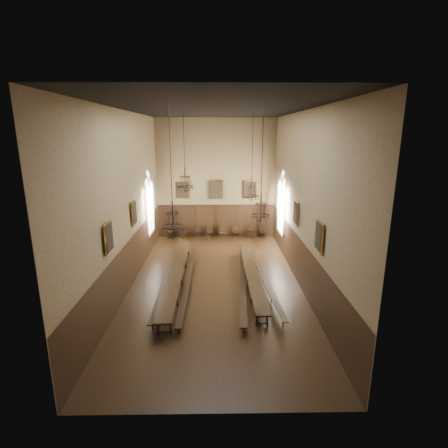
{
  "coord_description": "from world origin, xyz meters",
  "views": [
    {
      "loc": [
        0.17,
        -17.41,
        7.9
      ],
      "look_at": [
        0.48,
        1.5,
        2.95
      ],
      "focal_mm": 28.0,
      "sensor_mm": 36.0,
      "label": 1
    }
  ],
  "objects_px": {
    "bench_right_outer": "(263,278)",
    "chair_5": "(235,234)",
    "table_left": "(177,278)",
    "chair_6": "(250,234)",
    "bench_left_outer": "(167,278)",
    "chandelier_back_left": "(185,182)",
    "chair_1": "(185,234)",
    "chair_2": "(198,235)",
    "chair_0": "(171,234)",
    "chair_3": "(210,234)",
    "chair_4": "(222,235)",
    "bench_left_inner": "(188,281)",
    "chandelier_back_right": "(252,191)",
    "chandelier_front_right": "(261,208)",
    "chandelier_front_left": "(173,219)",
    "table_right": "(251,278)",
    "bench_right_inner": "(243,280)",
    "chair_7": "(262,234)"
  },
  "relations": [
    {
      "from": "table_left",
      "to": "bench_left_inner",
      "type": "bearing_deg",
      "value": -8.04
    },
    {
      "from": "table_left",
      "to": "chair_6",
      "type": "bearing_deg",
      "value": 61.83
    },
    {
      "from": "chair_1",
      "to": "chair_3",
      "type": "distance_m",
      "value": 1.94
    },
    {
      "from": "chair_0",
      "to": "chandelier_front_right",
      "type": "xyz_separation_m",
      "value": [
        5.55,
        -11.06,
        4.42
      ]
    },
    {
      "from": "bench_left_outer",
      "to": "chair_5",
      "type": "xyz_separation_m",
      "value": [
        4.13,
        8.48,
        -0.01
      ]
    },
    {
      "from": "bench_right_inner",
      "to": "bench_right_outer",
      "type": "xyz_separation_m",
      "value": [
        1.14,
        0.27,
        -0.01
      ]
    },
    {
      "from": "bench_left_outer",
      "to": "bench_right_outer",
      "type": "height_order",
      "value": "bench_left_outer"
    },
    {
      "from": "bench_left_outer",
      "to": "chair_2",
      "type": "relative_size",
      "value": 10.97
    },
    {
      "from": "bench_right_outer",
      "to": "bench_right_inner",
      "type": "bearing_deg",
      "value": -166.55
    },
    {
      "from": "chair_1",
      "to": "chandelier_front_left",
      "type": "distance_m",
      "value": 11.74
    },
    {
      "from": "chandelier_front_left",
      "to": "chair_1",
      "type": "bearing_deg",
      "value": 93.04
    },
    {
      "from": "table_right",
      "to": "chair_5",
      "type": "height_order",
      "value": "chair_5"
    },
    {
      "from": "bench_left_outer",
      "to": "bench_right_inner",
      "type": "height_order",
      "value": "bench_left_outer"
    },
    {
      "from": "chandelier_back_left",
      "to": "bench_left_outer",
      "type": "bearing_deg",
      "value": -109.69
    },
    {
      "from": "chair_2",
      "to": "chair_3",
      "type": "relative_size",
      "value": 1.0
    },
    {
      "from": "bench_left_outer",
      "to": "bench_right_inner",
      "type": "relative_size",
      "value": 1.01
    },
    {
      "from": "bench_right_outer",
      "to": "chandelier_front_right",
      "type": "xyz_separation_m",
      "value": [
        -0.57,
        -2.63,
        4.44
      ]
    },
    {
      "from": "chair_4",
      "to": "chair_3",
      "type": "bearing_deg",
      "value": 154.53
    },
    {
      "from": "chair_1",
      "to": "bench_right_inner",
      "type": "bearing_deg",
      "value": -68.97
    },
    {
      "from": "bench_right_inner",
      "to": "chair_2",
      "type": "bearing_deg",
      "value": 108.37
    },
    {
      "from": "chair_3",
      "to": "chandelier_back_left",
      "type": "distance_m",
      "value": 7.77
    },
    {
      "from": "chair_7",
      "to": "chair_3",
      "type": "bearing_deg",
      "value": 173.47
    },
    {
      "from": "bench_right_inner",
      "to": "chandelier_front_right",
      "type": "relative_size",
      "value": 2.09
    },
    {
      "from": "chair_3",
      "to": "chair_4",
      "type": "relative_size",
      "value": 0.99
    },
    {
      "from": "table_left",
      "to": "chair_6",
      "type": "height_order",
      "value": "chair_6"
    },
    {
      "from": "chandelier_front_left",
      "to": "chair_0",
      "type": "bearing_deg",
      "value": 98.72
    },
    {
      "from": "bench_left_inner",
      "to": "chair_5",
      "type": "bearing_deg",
      "value": 71.66
    },
    {
      "from": "table_left",
      "to": "bench_right_outer",
      "type": "xyz_separation_m",
      "value": [
        4.65,
        0.22,
        -0.14
      ]
    },
    {
      "from": "bench_left_outer",
      "to": "chandelier_back_left",
      "type": "height_order",
      "value": "chandelier_back_left"
    },
    {
      "from": "chair_2",
      "to": "chair_1",
      "type": "bearing_deg",
      "value": -159.95
    },
    {
      "from": "chair_2",
      "to": "table_right",
      "type": "bearing_deg",
      "value": -51.44
    },
    {
      "from": "bench_left_outer",
      "to": "chandelier_back_right",
      "type": "height_order",
      "value": "chandelier_back_right"
    },
    {
      "from": "chair_0",
      "to": "chair_6",
      "type": "xyz_separation_m",
      "value": [
        6.13,
        0.07,
        -0.01
      ]
    },
    {
      "from": "bench_right_outer",
      "to": "chair_5",
      "type": "height_order",
      "value": "chair_5"
    },
    {
      "from": "table_right",
      "to": "chair_3",
      "type": "distance_m",
      "value": 8.97
    },
    {
      "from": "chair_2",
      "to": "chair_4",
      "type": "bearing_deg",
      "value": 15.44
    },
    {
      "from": "bench_left_outer",
      "to": "chandelier_front_right",
      "type": "bearing_deg",
      "value": -29.84
    },
    {
      "from": "chair_2",
      "to": "chair_5",
      "type": "relative_size",
      "value": 1.01
    },
    {
      "from": "bench_right_outer",
      "to": "chair_4",
      "type": "bearing_deg",
      "value": 104.22
    },
    {
      "from": "bench_right_outer",
      "to": "chair_0",
      "type": "distance_m",
      "value": 10.41
    },
    {
      "from": "bench_right_inner",
      "to": "chair_3",
      "type": "relative_size",
      "value": 10.83
    },
    {
      "from": "chandelier_front_right",
      "to": "chair_1",
      "type": "bearing_deg",
      "value": 111.93
    },
    {
      "from": "bench_right_outer",
      "to": "chandelier_front_right",
      "type": "height_order",
      "value": "chandelier_front_right"
    },
    {
      "from": "chair_5",
      "to": "chair_6",
      "type": "relative_size",
      "value": 0.97
    },
    {
      "from": "chair_1",
      "to": "chair_2",
      "type": "height_order",
      "value": "chair_1"
    },
    {
      "from": "chair_0",
      "to": "chair_3",
      "type": "relative_size",
      "value": 1.07
    },
    {
      "from": "chair_2",
      "to": "chair_6",
      "type": "relative_size",
      "value": 0.98
    },
    {
      "from": "chandelier_front_right",
      "to": "bench_right_outer",
      "type": "bearing_deg",
      "value": 77.86
    },
    {
      "from": "chandelier_back_right",
      "to": "chandelier_back_left",
      "type": "bearing_deg",
      "value": -176.5
    },
    {
      "from": "bench_left_inner",
      "to": "chair_0",
      "type": "distance_m",
      "value": 8.98
    }
  ]
}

